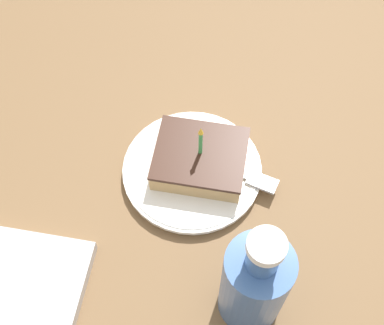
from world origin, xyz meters
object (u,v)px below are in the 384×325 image
Objects in this scene: plate at (192,171)px; bottle at (255,283)px; fork at (234,171)px; marble_board at (1,305)px; cake_slice at (200,159)px.

plate is 0.99× the size of bottle.
fork is at bearing 94.71° from plate.
bottle is 0.34m from marble_board.
marble_board is (0.06, -0.32, -0.08)m from bottle.
marble_board is (0.25, -0.28, -0.01)m from fork.
plate is 0.33m from marble_board.
bottle is at bearing 30.88° from plate.
plate is at bearing -50.61° from cake_slice.
cake_slice is at bearing -152.71° from bottle.
bottle is (0.18, 0.11, 0.08)m from plate.
fork is at bearing -166.18° from bottle.
bottle is 1.02× the size of marble_board.
marble_board is at bearing -79.08° from bottle.
marble_board is at bearing -41.25° from plate.
bottle reaches higher than cake_slice.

